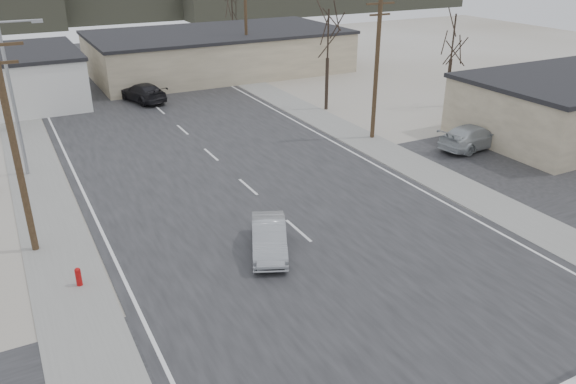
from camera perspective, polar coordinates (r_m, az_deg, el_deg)
name	(u,v)px	position (r m, az deg, el deg)	size (l,w,h in m)	color
ground	(402,321)	(21.80, 11.47, -12.76)	(140.00, 140.00, 0.00)	silver
main_road	(241,181)	(33.06, -4.77, 1.11)	(18.00, 110.00, 0.05)	black
cross_road	(402,321)	(21.79, 11.47, -12.72)	(90.00, 10.00, 0.04)	black
sidewalk_left	(39,184)	(35.56, -24.00, 0.71)	(3.00, 90.00, 0.06)	gray
sidewalk_right	(346,132)	(41.94, 5.93, 6.13)	(3.00, 90.00, 0.06)	gray
fire_hydrant	(78,277)	(24.57, -20.51, -8.06)	(0.24, 0.24, 0.87)	#A50C0C
building_right_far	(219,51)	(62.03, -7.05, 13.99)	(26.30, 14.30, 4.30)	#C3B495
building_lot	(568,107)	(44.93, 26.54, 7.76)	(14.30, 10.30, 4.30)	#C3B495
upole_left_b	(13,142)	(26.27, -26.13, 4.60)	(2.20, 0.30, 10.00)	#473421
upole_right_a	(377,65)	(39.55, 9.00, 12.65)	(2.20, 0.30, 10.00)	#473421
upole_right_b	(246,25)	(58.46, -4.29, 16.53)	(2.20, 0.30, 10.00)	#473421
streetlight_main	(15,91)	(35.99, -25.98, 9.18)	(2.40, 0.25, 9.00)	gray
tree_right_mid	(328,37)	(46.51, 4.09, 15.46)	(3.74, 3.74, 8.33)	#31241E
tree_right_far	(232,8)	(70.75, -5.70, 18.09)	(3.52, 3.52, 7.84)	#31241E
tree_lot	(453,39)	(49.20, 16.44, 14.64)	(3.52, 3.52, 7.84)	#31241E
sedan_crossing	(269,238)	(25.24, -1.93, -4.67)	(1.50, 4.31, 1.42)	gray
car_far_a	(143,92)	(51.30, -14.55, 9.77)	(2.23, 5.48, 1.59)	black
car_far_b	(113,68)	(63.19, -17.35, 11.93)	(1.51, 3.76, 1.28)	black
car_parked_silver	(473,137)	(40.07, 18.31, 5.35)	(2.22, 5.46, 1.59)	#9FA6AA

